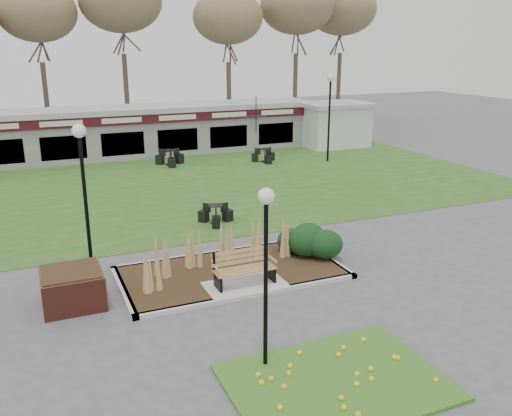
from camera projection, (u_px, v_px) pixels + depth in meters
name	position (u px, v px, depth m)	size (l,w,h in m)	color
ground	(247.00, 291.00, 14.70)	(100.00, 100.00, 0.00)	#515154
lawn	(149.00, 187.00, 25.25)	(34.00, 16.00, 0.02)	#26571B
flower_bed	(336.00, 381.00, 10.63)	(4.20, 3.00, 0.16)	#32651D
planting_bed	(269.00, 254.00, 16.26)	(6.75, 3.40, 1.27)	#332714
park_bench	(244.00, 267.00, 14.74)	(1.70, 0.66, 0.93)	#A8884B
brick_planter	(72.00, 288.00, 13.78)	(1.50, 1.50, 0.95)	maroon
food_pavilion	(118.00, 132.00, 31.82)	(24.60, 3.40, 2.90)	gray
service_hut	(334.00, 124.00, 35.21)	(4.40, 3.40, 2.83)	silver
tree_backdrop	(91.00, 14.00, 36.89)	(47.24, 5.24, 10.36)	#47382B
lamp_post_near_right	(266.00, 240.00, 10.42)	(0.32, 0.32, 3.84)	black
lamp_post_mid_left	(83.00, 169.00, 14.34)	(0.37, 0.37, 4.44)	black
lamp_post_far_right	(330.00, 98.00, 29.91)	(0.40, 0.40, 4.86)	black
bistro_set_b	(216.00, 217.00, 20.09)	(1.28, 1.30, 0.71)	black
bistro_set_c	(170.00, 160.00, 29.83)	(1.59, 1.48, 0.85)	black
bistro_set_d	(265.00, 158.00, 30.63)	(1.41, 1.27, 0.75)	black
patio_umbrella	(256.00, 128.00, 33.12)	(2.04, 2.07, 2.35)	black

